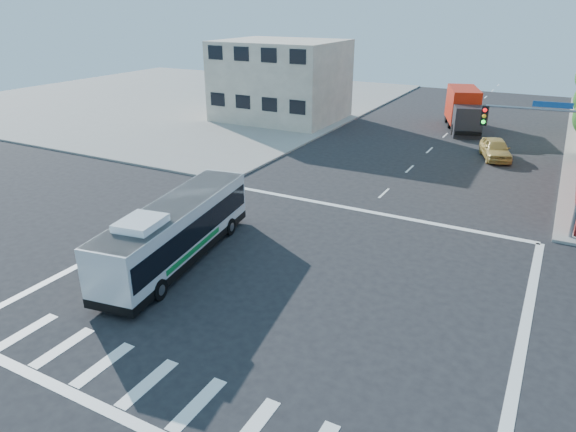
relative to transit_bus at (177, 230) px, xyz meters
The scene contains 7 objects.
ground 5.94m from the transit_bus, ahead, with size 120.00×120.00×0.00m, color black.
sidewalk_nw 46.18m from the transit_bus, 129.42° to the left, with size 50.00×50.00×0.15m, color gray.
building_west 32.76m from the transit_bus, 110.29° to the left, with size 12.06×10.06×8.00m.
signal_mast_ne 18.90m from the transit_bus, 37.36° to the left, with size 7.91×1.13×8.07m.
transit_bus is the anchor object (origin of this frame).
box_truck 35.53m from the transit_bus, 79.49° to the left, with size 4.92×8.81×3.81m.
parked_car 27.80m from the transit_bus, 67.04° to the left, with size 1.89×4.69×1.60m, color tan.
Camera 1 is at (9.28, -17.55, 11.40)m, focal length 32.00 mm.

